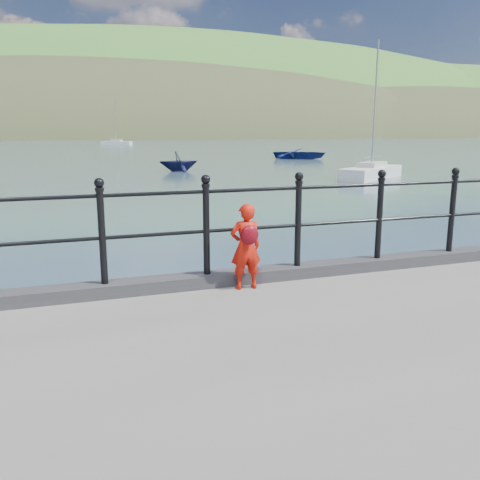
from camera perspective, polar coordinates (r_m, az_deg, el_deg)
name	(u,v)px	position (r m, az deg, el deg)	size (l,w,h in m)	color
ground	(249,350)	(6.87, 1.00, -12.28)	(600.00, 600.00, 0.00)	#2D4251
kerb	(253,275)	(6.36, 1.51, -3.97)	(60.00, 0.30, 0.15)	#28282B
railing	(254,216)	(6.20, 1.54, 2.69)	(18.11, 0.11, 1.20)	black
far_shore	(153,184)	(249.90, -9.75, 6.22)	(830.00, 200.00, 156.00)	#333A21
child	(246,246)	(5.95, 0.65, -0.68)	(0.38, 0.31, 1.02)	red
launch_blue	(300,153)	(52.47, 6.74, 9.63)	(3.76, 5.27, 1.09)	navy
launch_navy	(179,161)	(36.44, -6.91, 8.76)	(2.30, 2.67, 1.41)	black
sailboat_deep	(116,143)	(105.55, -13.71, 10.53)	(6.15, 4.50, 8.94)	silver
sailboat_near	(371,173)	(31.68, 14.52, 7.30)	(5.75, 4.66, 8.12)	white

